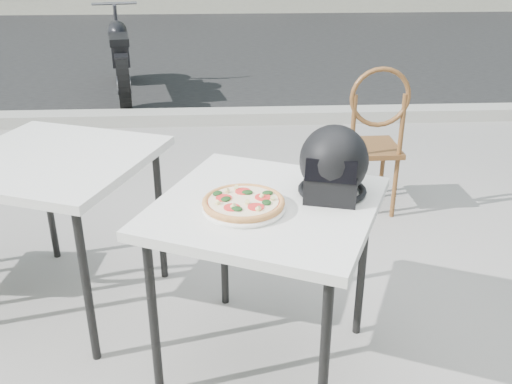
{
  "coord_description": "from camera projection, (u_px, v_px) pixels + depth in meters",
  "views": [
    {
      "loc": [
        -0.32,
        -2.45,
        1.75
      ],
      "look_at": [
        -0.21,
        -0.47,
        0.83
      ],
      "focal_mm": 40.0,
      "sensor_mm": 36.0,
      "label": 1
    }
  ],
  "objects": [
    {
      "name": "curb",
      "position": [
        258.0,
        116.0,
        5.66
      ],
      "size": [
        30.0,
        0.25,
        0.12
      ],
      "primitive_type": "cube",
      "color": "#A4A299",
      "rests_on": "ground"
    },
    {
      "name": "cafe_chair_main",
      "position": [
        373.0,
        133.0,
        3.65
      ],
      "size": [
        0.39,
        0.39,
        1.01
      ],
      "rotation": [
        0.0,
        0.0,
        3.15
      ],
      "color": "brown",
      "rests_on": "ground"
    },
    {
      "name": "ground",
      "position": [
        291.0,
        298.0,
        2.97
      ],
      "size": [
        80.0,
        80.0,
        0.0
      ],
      "primitive_type": "plane",
      "color": "gray",
      "rests_on": "ground"
    },
    {
      "name": "cafe_table_main",
      "position": [
        266.0,
        218.0,
        2.25
      ],
      "size": [
        1.09,
        1.09,
        0.78
      ],
      "rotation": [
        0.0,
        0.0,
        -0.42
      ],
      "color": "silver",
      "rests_on": "ground"
    },
    {
      "name": "plate",
      "position": [
        244.0,
        207.0,
        2.15
      ],
      "size": [
        0.4,
        0.4,
        0.02
      ],
      "rotation": [
        0.0,
        0.0,
        -0.3
      ],
      "color": "white",
      "rests_on": "cafe_table_main"
    },
    {
      "name": "cafe_table_side",
      "position": [
        54.0,
        170.0,
        2.65
      ],
      "size": [
        1.09,
        1.09,
        0.8
      ],
      "rotation": [
        0.0,
        0.0,
        -0.36
      ],
      "color": "silver",
      "rests_on": "ground"
    },
    {
      "name": "helmet",
      "position": [
        333.0,
        165.0,
        2.23
      ],
      "size": [
        0.34,
        0.35,
        0.28
      ],
      "rotation": [
        0.0,
        0.0,
        -0.27
      ],
      "color": "black",
      "rests_on": "cafe_table_main"
    },
    {
      "name": "street_asphalt",
      "position": [
        244.0,
        47.0,
        9.31
      ],
      "size": [
        30.0,
        8.0,
        0.0
      ],
      "primitive_type": "cube",
      "color": "black",
      "rests_on": "ground"
    },
    {
      "name": "motorcycle",
      "position": [
        120.0,
        58.0,
        6.39
      ],
      "size": [
        0.59,
        1.96,
        0.98
      ],
      "rotation": [
        0.0,
        0.0,
        0.19
      ],
      "color": "black",
      "rests_on": "street_asphalt"
    },
    {
      "name": "pizza",
      "position": [
        243.0,
        202.0,
        2.14
      ],
      "size": [
        0.34,
        0.34,
        0.04
      ],
      "rotation": [
        0.0,
        0.0,
        0.08
      ],
      "color": "#CA8849",
      "rests_on": "plate"
    }
  ]
}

